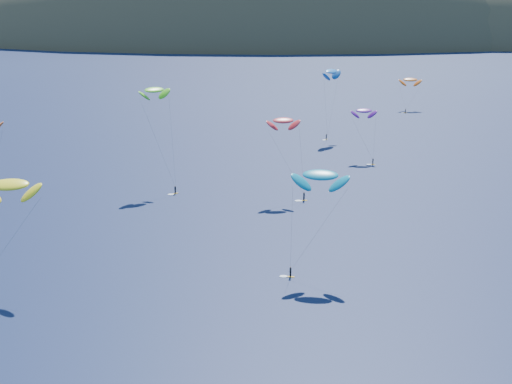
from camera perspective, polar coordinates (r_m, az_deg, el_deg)
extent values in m
ellipsoid|color=#3D3526|center=(629.14, 1.17, 11.31)|extent=(600.00, 300.00, 210.00)
ellipsoid|color=#3D3526|center=(674.61, -12.89, 11.76)|extent=(340.00, 240.00, 120.00)
ellipsoid|color=#3D3526|center=(632.80, 16.14, 10.97)|extent=(320.00, 220.00, 156.00)
ellipsoid|color=yellow|center=(132.45, -19.14, 0.56)|extent=(11.04, 6.17, 5.86)
cube|color=gold|center=(182.19, -6.47, -0.12)|extent=(1.53, 1.26, 0.09)
cylinder|color=black|center=(181.90, -6.48, 0.17)|extent=(0.36, 0.36, 1.66)
sphere|color=#8C6047|center=(181.62, -6.49, 0.46)|extent=(0.28, 0.28, 0.28)
ellipsoid|color=#66E628|center=(187.04, -8.15, 8.09)|extent=(9.04, 7.93, 4.64)
cube|color=gold|center=(240.18, 5.64, 4.21)|extent=(1.18, 1.39, 0.08)
cylinder|color=black|center=(239.97, 5.64, 4.42)|extent=(0.33, 0.33, 1.52)
sphere|color=#8C6047|center=(239.78, 5.65, 4.62)|extent=(0.26, 0.26, 0.26)
ellipsoid|color=#1960B1|center=(241.22, 6.06, 9.58)|extent=(9.05, 10.12, 5.22)
cube|color=gold|center=(133.26, 2.76, -6.79)|extent=(1.57, 0.64, 0.08)
cylinder|color=black|center=(132.87, 2.77, -6.42)|extent=(0.36, 0.36, 1.63)
sphere|color=#8C6047|center=(132.49, 2.78, -6.04)|extent=(0.27, 0.27, 0.27)
ellipsoid|color=#0682A2|center=(131.91, 5.17, 1.37)|extent=(10.71, 6.07, 5.67)
cube|color=gold|center=(210.90, 9.32, 2.19)|extent=(1.44, 0.46, 0.08)
cylinder|color=black|center=(210.67, 9.34, 2.43)|extent=(0.33, 0.33, 1.52)
sphere|color=#8C6047|center=(210.45, 9.35, 2.66)|extent=(0.26, 0.26, 0.26)
ellipsoid|color=#5A1685|center=(215.70, 8.63, 6.46)|extent=(7.58, 3.72, 4.17)
cube|color=gold|center=(175.98, 3.85, -0.69)|extent=(1.71, 0.70, 0.09)
cylinder|color=black|center=(175.66, 3.86, -0.36)|extent=(0.39, 0.39, 1.77)
sphere|color=#8C6047|center=(175.34, 3.86, -0.04)|extent=(0.30, 0.30, 0.30)
ellipsoid|color=red|center=(176.88, 2.20, 5.74)|extent=(8.47, 4.78, 4.49)
cube|color=gold|center=(289.89, 11.86, 6.21)|extent=(1.29, 0.45, 0.07)
cylinder|color=black|center=(289.74, 11.87, 6.36)|extent=(0.30, 0.30, 1.36)
sphere|color=#8C6047|center=(289.60, 11.88, 6.52)|extent=(0.23, 0.23, 0.23)
ellipsoid|color=#CC5715|center=(298.37, 12.25, 8.78)|extent=(8.95, 4.58, 4.87)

